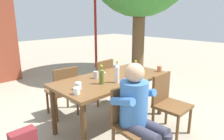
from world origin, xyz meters
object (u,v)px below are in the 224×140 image
at_px(person_in_white_shirt, 139,110).
at_px(bottle_olive, 102,76).
at_px(chair_far_right, 101,79).
at_px(cup_glass, 78,86).
at_px(cup_white, 76,91).
at_px(lamp_post, 95,6).
at_px(dining_table, 112,83).
at_px(cup_steel, 96,75).
at_px(chair_near_right, 168,101).
at_px(cup_terracotta, 159,69).
at_px(chair_far_left, 64,89).
at_px(table_knife, 103,71).
at_px(chair_near_left, 132,120).
at_px(bottle_amber, 136,70).
at_px(bottle_clear, 117,73).

relative_size(person_in_white_shirt, bottle_olive, 4.45).
bearing_deg(chair_far_right, cup_glass, -143.23).
distance_m(cup_white, lamp_post, 4.55).
relative_size(dining_table, chair_far_right, 2.06).
distance_m(dining_table, cup_steel, 0.28).
xyz_separation_m(chair_near_right, cup_terracotta, (0.42, 0.43, 0.32)).
xyz_separation_m(chair_far_left, person_in_white_shirt, (0.01, -1.58, 0.17)).
xyz_separation_m(chair_far_left, cup_white, (-0.37, -0.93, 0.31)).
relative_size(bottle_olive, cup_terracotta, 2.74).
bearing_deg(lamp_post, cup_steel, -129.88).
xyz_separation_m(person_in_white_shirt, table_knife, (0.54, 1.21, 0.11)).
relative_size(cup_steel, table_knife, 0.46).
height_order(chair_near_left, chair_far_right, same).
height_order(cup_glass, lamp_post, lamp_post).
bearing_deg(dining_table, person_in_white_shirt, -115.46).
xyz_separation_m(bottle_olive, bottle_amber, (0.60, -0.11, -0.00)).
bearing_deg(chair_near_right, cup_steel, 124.23).
height_order(dining_table, cup_white, cup_white).
bearing_deg(cup_white, lamp_post, 47.09).
xyz_separation_m(chair_near_right, cup_steel, (-0.60, 0.88, 0.33)).
relative_size(cup_steel, cup_glass, 1.16).
relative_size(bottle_olive, bottle_amber, 1.04).
height_order(dining_table, bottle_amber, bottle_amber).
bearing_deg(bottle_clear, chair_near_left, -118.40).
bearing_deg(cup_steel, bottle_amber, -35.96).
xyz_separation_m(bottle_olive, cup_terracotta, (1.12, -0.19, -0.07)).
xyz_separation_m(chair_near_right, lamp_post, (1.82, 3.77, 1.47)).
height_order(person_in_white_shirt, cup_white, person_in_white_shirt).
distance_m(chair_far_left, cup_white, 1.05).
height_order(chair_far_right, cup_glass, chair_far_right).
bearing_deg(cup_glass, cup_white, -132.37).
relative_size(person_in_white_shirt, cup_terracotta, 12.17).
bearing_deg(bottle_amber, person_in_white_shirt, -137.83).
height_order(person_in_white_shirt, lamp_post, lamp_post).
bearing_deg(cup_white, bottle_olive, 10.18).
xyz_separation_m(person_in_white_shirt, lamp_post, (2.62, 3.88, 1.30)).
xyz_separation_m(bottle_olive, cup_steel, (0.11, 0.25, -0.06)).
xyz_separation_m(chair_far_left, chair_far_right, (0.82, -0.00, 0.00)).
bearing_deg(cup_steel, cup_white, -150.11).
height_order(dining_table, bottle_clear, bottle_clear).
bearing_deg(lamp_post, table_knife, -127.95).
bearing_deg(bottle_olive, chair_near_left, -98.12).
height_order(cup_white, lamp_post, lamp_post).
bearing_deg(dining_table, bottle_olive, -160.46).
distance_m(cup_white, cup_steel, 0.67).
xyz_separation_m(bottle_olive, cup_glass, (-0.36, 0.04, -0.07)).
height_order(cup_steel, cup_glass, cup_steel).
bearing_deg(cup_steel, cup_glass, -156.13).
bearing_deg(chair_far_left, bottle_amber, -53.44).
height_order(dining_table, table_knife, table_knife).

